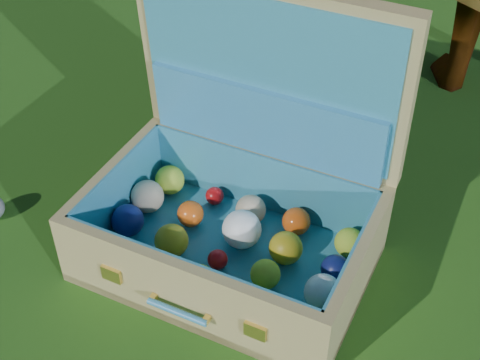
# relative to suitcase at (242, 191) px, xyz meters

# --- Properties ---
(ground) EXTENTS (60.00, 60.00, 0.00)m
(ground) POSITION_rel_suitcase_xyz_m (0.07, 0.07, -0.17)
(ground) COLOR #215114
(ground) RESTS_ON ground
(suitcase) EXTENTS (0.69, 0.53, 0.62)m
(suitcase) POSITION_rel_suitcase_xyz_m (0.00, 0.00, 0.00)
(suitcase) COLOR tan
(suitcase) RESTS_ON ground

